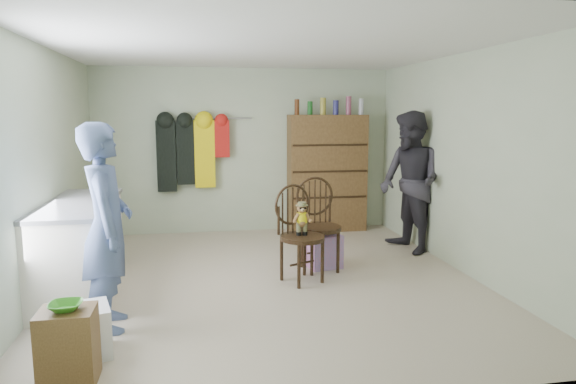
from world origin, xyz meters
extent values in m
plane|color=beige|center=(0.00, 0.00, 0.00)|extent=(5.00, 5.00, 0.00)
plane|color=beige|center=(0.00, 2.50, 1.25)|extent=(4.50, 0.00, 4.50)
plane|color=beige|center=(-2.25, 0.00, 1.25)|extent=(0.00, 5.00, 5.00)
plane|color=beige|center=(2.25, 0.00, 1.25)|extent=(0.00, 5.00, 5.00)
plane|color=white|center=(0.00, 0.00, 2.50)|extent=(5.00, 5.00, 0.00)
cube|color=silver|center=(-1.95, 0.00, 0.45)|extent=(0.60, 1.80, 0.90)
cube|color=slate|center=(-1.95, 0.00, 0.92)|extent=(0.64, 1.86, 0.04)
cylinder|color=#99999E|center=(-1.64, -0.45, 0.54)|extent=(0.02, 0.02, 0.14)
cylinder|color=#99999E|center=(-1.64, 0.45, 0.54)|extent=(0.02, 0.02, 0.14)
cube|color=brown|center=(-1.65, -1.90, 0.26)|extent=(0.36, 0.31, 0.52)
imported|color=#369322|center=(-1.65, -1.90, 0.55)|extent=(0.22, 0.22, 0.05)
cube|color=white|center=(-1.64, -1.49, 0.19)|extent=(0.48, 0.46, 0.38)
cylinder|color=#3C2615|center=(0.35, -0.11, 0.49)|extent=(0.62, 0.62, 0.05)
cylinder|color=#3C2615|center=(0.27, -0.31, 0.23)|extent=(0.04, 0.04, 0.47)
cylinder|color=#3C2615|center=(0.56, -0.18, 0.23)|extent=(0.04, 0.04, 0.47)
cylinder|color=#3C2615|center=(0.14, -0.02, 0.23)|extent=(0.04, 0.04, 0.47)
cylinder|color=#3C2615|center=(0.42, 0.11, 0.23)|extent=(0.04, 0.04, 0.47)
torus|color=#3C2615|center=(0.27, 0.07, 0.83)|extent=(0.43, 0.22, 0.46)
cylinder|color=#3C2615|center=(0.11, -0.02, 0.67)|extent=(0.03, 0.03, 0.31)
cylinder|color=#3C2615|center=(0.45, 0.13, 0.67)|extent=(0.03, 0.03, 0.31)
cylinder|color=yellow|center=(0.35, -0.08, 0.71)|extent=(0.11, 0.11, 0.11)
cylinder|color=#475128|center=(0.35, -0.08, 0.60)|extent=(0.07, 0.07, 0.17)
sphere|color=#9E7042|center=(0.35, -0.08, 0.81)|extent=(0.10, 0.10, 0.10)
cylinder|color=#475128|center=(0.35, -0.08, 0.86)|extent=(0.09, 0.09, 0.03)
cube|color=black|center=(0.35, -0.13, 0.82)|extent=(0.07, 0.01, 0.02)
cylinder|color=#3C2615|center=(0.64, 0.27, 0.51)|extent=(0.54, 0.54, 0.05)
cylinder|color=#3C2615|center=(0.50, 0.09, 0.24)|extent=(0.04, 0.04, 0.48)
cylinder|color=#3C2615|center=(0.82, 0.13, 0.24)|extent=(0.04, 0.04, 0.48)
cylinder|color=#3C2615|center=(0.46, 0.42, 0.24)|extent=(0.04, 0.04, 0.48)
cylinder|color=#3C2615|center=(0.78, 0.46, 0.24)|extent=(0.04, 0.04, 0.48)
torus|color=#3C2615|center=(0.62, 0.46, 0.85)|extent=(0.47, 0.09, 0.47)
cylinder|color=#3C2615|center=(0.43, 0.43, 0.69)|extent=(0.03, 0.03, 0.32)
cylinder|color=#3C2615|center=(0.81, 0.47, 0.69)|extent=(0.03, 0.03, 0.32)
cube|color=pink|center=(0.72, 0.37, 0.20)|extent=(0.43, 0.36, 0.40)
imported|color=#4A5B88|center=(-1.51, -0.97, 0.88)|extent=(0.49, 0.68, 1.75)
imported|color=#2D2B33|center=(2.00, 0.86, 0.93)|extent=(0.85, 1.01, 1.86)
cube|color=brown|center=(1.25, 2.30, 0.90)|extent=(1.20, 0.38, 1.80)
cube|color=#3C2615|center=(1.25, 2.11, 0.55)|extent=(1.16, 0.02, 0.03)
cube|color=#3C2615|center=(1.25, 2.11, 0.95)|extent=(1.16, 0.02, 0.03)
cube|color=#3C2615|center=(1.25, 2.11, 1.35)|extent=(1.16, 0.02, 0.03)
cylinder|color=#592D14|center=(0.75, 2.20, 1.91)|extent=(0.07, 0.07, 0.23)
cylinder|color=#19591E|center=(0.95, 2.20, 1.90)|extent=(0.08, 0.08, 0.20)
cylinder|color=#A59933|center=(1.15, 2.20, 1.93)|extent=(0.08, 0.08, 0.25)
cylinder|color=navy|center=(1.35, 2.20, 1.91)|extent=(0.08, 0.08, 0.22)
cylinder|color=#8C3F59|center=(1.55, 2.20, 1.94)|extent=(0.08, 0.08, 0.28)
cylinder|color=#B2B2B7|center=(1.75, 2.20, 1.92)|extent=(0.08, 0.08, 0.24)
cylinder|color=#99999E|center=(-0.40, 2.44, 1.75)|extent=(1.00, 0.02, 0.02)
cube|color=black|center=(-1.18, 2.38, 1.19)|extent=(0.28, 0.10, 1.05)
cube|color=black|center=(-0.90, 2.38, 1.25)|extent=(0.26, 0.10, 0.95)
cube|color=yellow|center=(-0.62, 2.38, 1.22)|extent=(0.30, 0.10, 1.00)
cube|color=red|center=(-0.36, 2.38, 1.44)|extent=(0.22, 0.10, 0.55)
camera|label=1|loc=(-0.77, -5.39, 1.82)|focal=32.00mm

